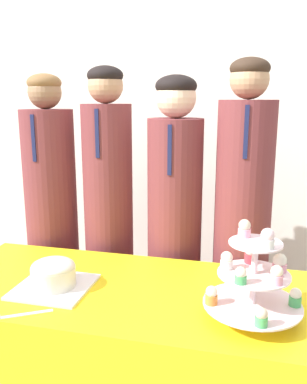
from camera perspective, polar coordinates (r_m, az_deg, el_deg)
wall_back at (r=2.60m, az=3.67°, el=10.32°), size 9.00×0.06×2.70m
table at (r=1.79m, az=-4.38°, el=-24.30°), size 1.43×0.65×0.77m
round_cake at (r=1.60m, az=-13.87°, el=-11.20°), size 0.27×0.27×0.12m
cake_knife at (r=1.47m, az=-20.47°, el=-16.20°), size 0.22×0.14×0.01m
cupcake_stand at (r=1.37m, az=13.91°, el=-11.55°), size 0.32×0.32×0.32m
student_0 at (r=2.22m, az=-13.90°, el=-6.05°), size 0.26×0.27×1.59m
student_1 at (r=2.09m, az=-6.22°, el=-6.19°), size 0.24×0.25×1.62m
student_2 at (r=2.01m, az=2.92°, el=-7.51°), size 0.26×0.27×1.58m
student_3 at (r=1.97m, az=12.16°, el=-7.43°), size 0.26×0.26×1.64m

